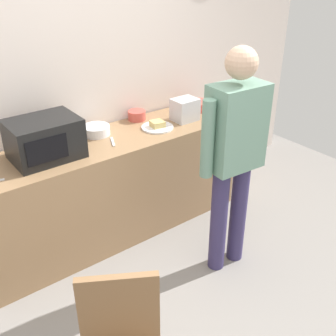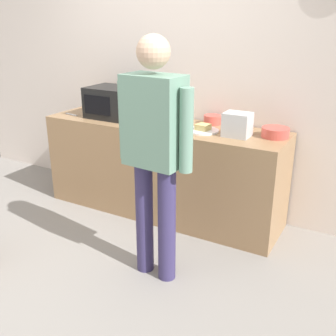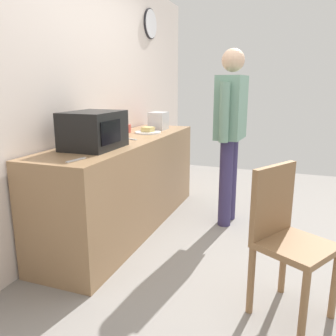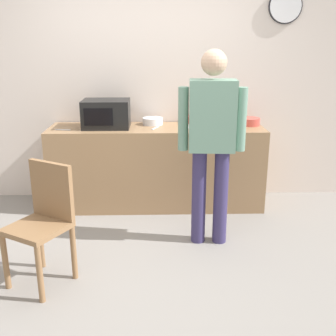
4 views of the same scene
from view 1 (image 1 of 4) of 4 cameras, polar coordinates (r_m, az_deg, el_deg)
ground_plane at (r=3.07m, az=3.50°, el=-20.08°), size 6.00×6.00×0.00m
back_wall at (r=3.54m, az=-13.23°, el=11.38°), size 5.40×0.13×2.60m
kitchen_counter at (r=3.61m, az=-7.58°, el=-2.57°), size 2.35×0.62×0.91m
microwave at (r=3.14m, az=-16.83°, el=3.91°), size 0.50×0.39×0.30m
sandwich_plate at (r=3.58m, az=-1.49°, el=5.86°), size 0.28×0.28×0.07m
salad_bowl at (r=3.76m, az=-4.37°, el=7.33°), size 0.16×0.16×0.08m
cereal_bowl at (r=4.02m, az=4.35°, el=8.69°), size 0.23×0.23×0.08m
mixing_bowl at (r=3.49m, az=-9.96°, el=5.20°), size 0.23×0.23×0.08m
toaster at (r=3.73m, az=2.37°, el=8.13°), size 0.22×0.18×0.20m
fork_utensil at (r=3.34m, az=-7.71°, el=3.65°), size 0.09×0.16×0.01m
person_standing at (r=2.95m, az=9.22°, el=2.64°), size 0.59×0.27×1.75m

